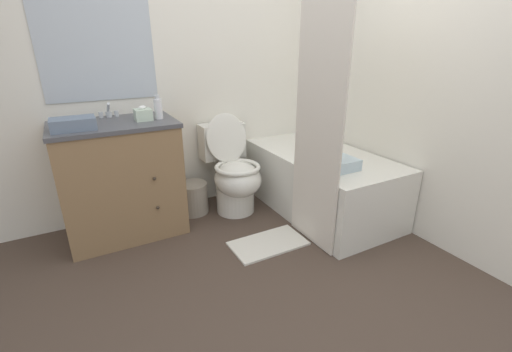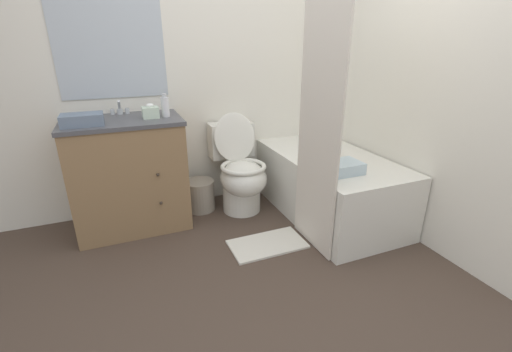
{
  "view_description": "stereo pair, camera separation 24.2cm",
  "coord_description": "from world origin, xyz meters",
  "px_view_note": "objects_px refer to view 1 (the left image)",
  "views": [
    {
      "loc": [
        -1.03,
        -1.24,
        1.42
      ],
      "look_at": [
        0.05,
        0.73,
        0.53
      ],
      "focal_mm": 24.0,
      "sensor_mm": 36.0,
      "label": 1
    },
    {
      "loc": [
        -0.81,
        -1.35,
        1.42
      ],
      "look_at": [
        0.05,
        0.73,
        0.53
      ],
      "focal_mm": 24.0,
      "sensor_mm": 36.0,
      "label": 2
    }
  ],
  "objects_px": {
    "sink_faucet": "(109,113)",
    "wastebasket": "(193,198)",
    "vanity_cabinet": "(122,178)",
    "soap_dispenser": "(158,108)",
    "bath_mat": "(268,243)",
    "bath_towel_folded": "(337,165)",
    "toilet": "(233,174)",
    "bathtub": "(320,181)",
    "tissue_box": "(143,114)",
    "hand_towel_folded": "(73,124)"
  },
  "relations": [
    {
      "from": "vanity_cabinet",
      "to": "wastebasket",
      "type": "height_order",
      "value": "vanity_cabinet"
    },
    {
      "from": "bath_mat",
      "to": "wastebasket",
      "type": "bearing_deg",
      "value": 112.18
    },
    {
      "from": "tissue_box",
      "to": "toilet",
      "type": "bearing_deg",
      "value": -2.61
    },
    {
      "from": "sink_faucet",
      "to": "bath_towel_folded",
      "type": "height_order",
      "value": "sink_faucet"
    },
    {
      "from": "bathtub",
      "to": "soap_dispenser",
      "type": "bearing_deg",
      "value": 162.9
    },
    {
      "from": "hand_towel_folded",
      "to": "bath_mat",
      "type": "xyz_separation_m",
      "value": [
        1.12,
        -0.6,
        -0.91
      ]
    },
    {
      "from": "vanity_cabinet",
      "to": "bath_mat",
      "type": "bearing_deg",
      "value": -39.3
    },
    {
      "from": "bathtub",
      "to": "tissue_box",
      "type": "relative_size",
      "value": 11.89
    },
    {
      "from": "bathtub",
      "to": "hand_towel_folded",
      "type": "xyz_separation_m",
      "value": [
        -1.83,
        0.31,
        0.65
      ]
    },
    {
      "from": "sink_faucet",
      "to": "hand_towel_folded",
      "type": "relative_size",
      "value": 0.53
    },
    {
      "from": "sink_faucet",
      "to": "wastebasket",
      "type": "distance_m",
      "value": 0.97
    },
    {
      "from": "vanity_cabinet",
      "to": "hand_towel_folded",
      "type": "bearing_deg",
      "value": -154.83
    },
    {
      "from": "sink_faucet",
      "to": "bath_mat",
      "type": "distance_m",
      "value": 1.55
    },
    {
      "from": "bathtub",
      "to": "bath_towel_folded",
      "type": "bearing_deg",
      "value": -114.34
    },
    {
      "from": "soap_dispenser",
      "to": "hand_towel_folded",
      "type": "height_order",
      "value": "soap_dispenser"
    },
    {
      "from": "toilet",
      "to": "bathtub",
      "type": "bearing_deg",
      "value": -27.8
    },
    {
      "from": "vanity_cabinet",
      "to": "toilet",
      "type": "relative_size",
      "value": 1.04
    },
    {
      "from": "hand_towel_folded",
      "to": "bathtub",
      "type": "bearing_deg",
      "value": -9.61
    },
    {
      "from": "hand_towel_folded",
      "to": "bath_towel_folded",
      "type": "distance_m",
      "value": 1.83
    },
    {
      "from": "vanity_cabinet",
      "to": "soap_dispenser",
      "type": "xyz_separation_m",
      "value": [
        0.32,
        -0.04,
        0.51
      ]
    },
    {
      "from": "bath_towel_folded",
      "to": "bath_mat",
      "type": "relative_size",
      "value": 0.54
    },
    {
      "from": "soap_dispenser",
      "to": "sink_faucet",
      "type": "bearing_deg",
      "value": 144.6
    },
    {
      "from": "vanity_cabinet",
      "to": "tissue_box",
      "type": "height_order",
      "value": "tissue_box"
    },
    {
      "from": "wastebasket",
      "to": "soap_dispenser",
      "type": "relative_size",
      "value": 1.56
    },
    {
      "from": "sink_faucet",
      "to": "vanity_cabinet",
      "type": "bearing_deg",
      "value": -90.0
    },
    {
      "from": "soap_dispenser",
      "to": "bath_mat",
      "type": "height_order",
      "value": "soap_dispenser"
    },
    {
      "from": "vanity_cabinet",
      "to": "hand_towel_folded",
      "type": "height_order",
      "value": "hand_towel_folded"
    },
    {
      "from": "vanity_cabinet",
      "to": "bath_mat",
      "type": "height_order",
      "value": "vanity_cabinet"
    },
    {
      "from": "wastebasket",
      "to": "bath_mat",
      "type": "bearing_deg",
      "value": -67.82
    },
    {
      "from": "sink_faucet",
      "to": "wastebasket",
      "type": "height_order",
      "value": "sink_faucet"
    },
    {
      "from": "vanity_cabinet",
      "to": "bath_towel_folded",
      "type": "relative_size",
      "value": 2.95
    },
    {
      "from": "bath_towel_folded",
      "to": "wastebasket",
      "type": "bearing_deg",
      "value": 134.97
    },
    {
      "from": "wastebasket",
      "to": "tissue_box",
      "type": "bearing_deg",
      "value": -164.89
    },
    {
      "from": "vanity_cabinet",
      "to": "bath_mat",
      "type": "xyz_separation_m",
      "value": [
        0.87,
        -0.72,
        -0.44
      ]
    },
    {
      "from": "toilet",
      "to": "bath_towel_folded",
      "type": "bearing_deg",
      "value": -54.86
    },
    {
      "from": "sink_faucet",
      "to": "wastebasket",
      "type": "relative_size",
      "value": 0.52
    },
    {
      "from": "hand_towel_folded",
      "to": "bath_towel_folded",
      "type": "bearing_deg",
      "value": -22.19
    },
    {
      "from": "toilet",
      "to": "wastebasket",
      "type": "relative_size",
      "value": 3.11
    },
    {
      "from": "sink_faucet",
      "to": "bathtub",
      "type": "xyz_separation_m",
      "value": [
        1.58,
        -0.61,
        -0.65
      ]
    },
    {
      "from": "sink_faucet",
      "to": "bath_towel_folded",
      "type": "distance_m",
      "value": 1.75
    },
    {
      "from": "tissue_box",
      "to": "wastebasket",
      "type": "bearing_deg",
      "value": 15.11
    },
    {
      "from": "wastebasket",
      "to": "bath_towel_folded",
      "type": "bearing_deg",
      "value": -45.03
    },
    {
      "from": "bathtub",
      "to": "vanity_cabinet",
      "type": "bearing_deg",
      "value": 164.84
    },
    {
      "from": "soap_dispenser",
      "to": "hand_towel_folded",
      "type": "xyz_separation_m",
      "value": [
        -0.57,
        -0.08,
        -0.04
      ]
    },
    {
      "from": "toilet",
      "to": "bath_towel_folded",
      "type": "height_order",
      "value": "toilet"
    },
    {
      "from": "wastebasket",
      "to": "tissue_box",
      "type": "relative_size",
      "value": 2.32
    },
    {
      "from": "soap_dispenser",
      "to": "bath_towel_folded",
      "type": "relative_size",
      "value": 0.58
    },
    {
      "from": "sink_faucet",
      "to": "soap_dispenser",
      "type": "bearing_deg",
      "value": -35.4
    },
    {
      "from": "bathtub",
      "to": "tissue_box",
      "type": "height_order",
      "value": "tissue_box"
    },
    {
      "from": "wastebasket",
      "to": "bathtub",
      "type": "bearing_deg",
      "value": -25.42
    }
  ]
}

